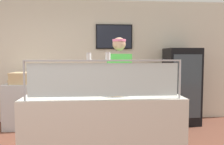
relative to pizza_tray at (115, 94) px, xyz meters
name	(u,v)px	position (x,y,z in m)	size (l,w,h in m)	color
shop_rear_unit	(99,61)	(-0.16, 2.23, 0.39)	(6.44, 0.13, 2.70)	silver
serving_counter	(103,131)	(-0.17, -0.05, -0.49)	(2.04, 0.67, 0.95)	silver
sneeze_guard	(104,75)	(-0.17, -0.32, 0.28)	(1.86, 0.06, 0.48)	#B2B5BC
pizza_tray	(115,94)	(0.00, 0.00, 0.00)	(0.42, 0.42, 0.04)	#9EA0A8
pizza_server	(118,92)	(0.03, -0.02, 0.02)	(0.07, 0.28, 0.01)	#ADAFB7
parmesan_shaker	(89,57)	(-0.34, -0.32, 0.49)	(0.06, 0.06, 0.08)	white
pepper_flake_shaker	(108,56)	(-0.12, -0.32, 0.50)	(0.06, 0.06, 0.09)	white
worker_figure	(119,85)	(0.12, 0.62, 0.04)	(0.41, 0.50, 1.76)	#23232D
drink_fridge	(181,86)	(1.61, 1.79, -0.15)	(0.69, 0.62, 1.63)	black
prep_shelf	(24,106)	(-1.71, 1.74, -0.51)	(0.70, 0.55, 0.91)	#B7BABF
pizza_box_stack	(23,78)	(-1.71, 1.74, 0.05)	(0.47, 0.47, 0.22)	tan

